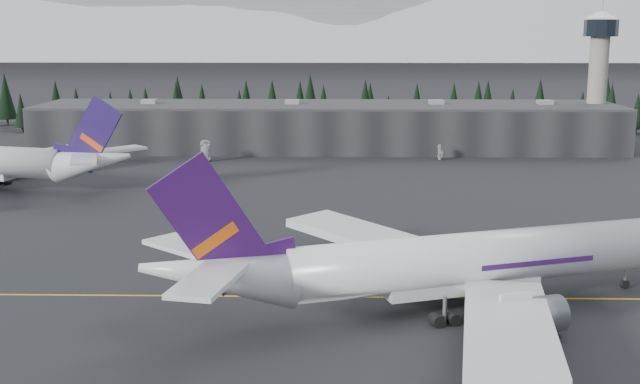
{
  "coord_description": "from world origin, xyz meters",
  "views": [
    {
      "loc": [
        2.54,
        -98.15,
        33.18
      ],
      "look_at": [
        0.0,
        20.0,
        9.0
      ],
      "focal_mm": 45.0,
      "sensor_mm": 36.0,
      "label": 1
    }
  ],
  "objects_px": {
    "gse_vehicle_a": "(206,158)",
    "gse_vehicle_b": "(440,157)",
    "control_tower": "(599,64)",
    "terminal": "(328,126)",
    "jet_main": "(439,263)"
  },
  "relations": [
    {
      "from": "gse_vehicle_a",
      "to": "gse_vehicle_b",
      "type": "height_order",
      "value": "gse_vehicle_a"
    },
    {
      "from": "gse_vehicle_a",
      "to": "control_tower",
      "type": "bearing_deg",
      "value": 17.63
    },
    {
      "from": "terminal",
      "to": "jet_main",
      "type": "bearing_deg",
      "value": -83.63
    },
    {
      "from": "terminal",
      "to": "gse_vehicle_a",
      "type": "relative_size",
      "value": 28.79
    },
    {
      "from": "gse_vehicle_b",
      "to": "gse_vehicle_a",
      "type": "bearing_deg",
      "value": -84.21
    },
    {
      "from": "control_tower",
      "to": "jet_main",
      "type": "bearing_deg",
      "value": -114.18
    },
    {
      "from": "control_tower",
      "to": "gse_vehicle_a",
      "type": "bearing_deg",
      "value": -166.21
    },
    {
      "from": "terminal",
      "to": "jet_main",
      "type": "relative_size",
      "value": 2.36
    },
    {
      "from": "terminal",
      "to": "gse_vehicle_b",
      "type": "distance_m",
      "value": 35.37
    },
    {
      "from": "terminal",
      "to": "control_tower",
      "type": "distance_m",
      "value": 76.98
    },
    {
      "from": "jet_main",
      "to": "gse_vehicle_a",
      "type": "bearing_deg",
      "value": 94.17
    },
    {
      "from": "control_tower",
      "to": "jet_main",
      "type": "distance_m",
      "value": 148.33
    },
    {
      "from": "control_tower",
      "to": "gse_vehicle_a",
      "type": "xyz_separation_m",
      "value": [
        -105.71,
        -25.95,
        -22.63
      ]
    },
    {
      "from": "terminal",
      "to": "gse_vehicle_a",
      "type": "distance_m",
      "value": 38.74
    },
    {
      "from": "jet_main",
      "to": "gse_vehicle_b",
      "type": "xyz_separation_m",
      "value": [
        14.36,
        111.96,
        -5.08
      ]
    }
  ]
}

